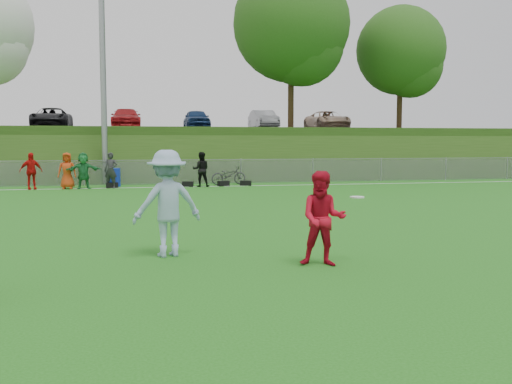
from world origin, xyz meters
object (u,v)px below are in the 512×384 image
object	(u,v)px
player_blue	(167,203)
recycling_bin	(114,177)
player_red_center	(323,219)
bicycle	(229,175)
frisbee	(357,197)

from	to	relation	value
player_blue	recycling_bin	distance (m)	17.85
player_red_center	recycling_bin	distance (m)	19.66
player_blue	bicycle	size ratio (longest dim) A/B	1.09
frisbee	recycling_bin	xyz separation A→B (m)	(-4.83, 19.05, -0.74)
recycling_bin	bicycle	size ratio (longest dim) A/B	0.48
player_red_center	frisbee	world-z (taller)	player_red_center
frisbee	bicycle	distance (m)	19.08
frisbee	player_blue	bearing A→B (deg)	159.07
player_red_center	bicycle	xyz separation A→B (m)	(1.55, 19.22, -0.35)
recycling_bin	bicycle	distance (m)	5.68
player_blue	frisbee	distance (m)	3.57
frisbee	recycling_bin	world-z (taller)	frisbee
frisbee	bicycle	world-z (taller)	frisbee
player_red_center	bicycle	world-z (taller)	player_red_center
player_blue	frisbee	world-z (taller)	player_blue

